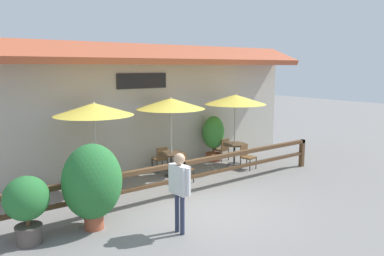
% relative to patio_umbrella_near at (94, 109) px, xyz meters
% --- Properties ---
extents(ground_plane, '(60.00, 60.00, 0.00)m').
position_rel_patio_umbrella_near_xyz_m(ground_plane, '(1.73, -2.70, -2.33)').
color(ground_plane, slate).
extents(building_facade, '(14.28, 1.49, 4.23)m').
position_rel_patio_umbrella_near_xyz_m(building_facade, '(1.73, 1.40, -0.16)').
color(building_facade, '#BCB7A8').
rests_on(building_facade, ground).
extents(patio_railing, '(10.40, 0.14, 0.95)m').
position_rel_patio_umbrella_near_xyz_m(patio_railing, '(1.73, -1.65, -1.63)').
color(patio_railing, brown).
rests_on(patio_railing, ground).
extents(patio_umbrella_near, '(2.14, 2.14, 2.54)m').
position_rel_patio_umbrella_near_xyz_m(patio_umbrella_near, '(0.00, 0.00, 0.00)').
color(patio_umbrella_near, '#B7B2A8').
rests_on(patio_umbrella_near, ground).
extents(dining_table_near, '(0.83, 0.83, 0.76)m').
position_rel_patio_umbrella_near_xyz_m(dining_table_near, '(0.00, -0.00, -1.72)').
color(dining_table_near, '#4C3826').
rests_on(dining_table_near, ground).
extents(chair_near_streetside, '(0.50, 0.50, 0.83)m').
position_rel_patio_umbrella_near_xyz_m(chair_near_streetside, '(-0.07, -0.62, -1.87)').
color(chair_near_streetside, brown).
rests_on(chair_near_streetside, ground).
extents(chair_near_wallside, '(0.43, 0.43, 0.83)m').
position_rel_patio_umbrella_near_xyz_m(chair_near_wallside, '(0.05, 0.62, -1.87)').
color(chair_near_wallside, brown).
rests_on(chair_near_wallside, ground).
extents(patio_umbrella_middle, '(2.14, 2.14, 2.54)m').
position_rel_patio_umbrella_near_xyz_m(patio_umbrella_middle, '(2.52, 0.07, 0.00)').
color(patio_umbrella_middle, '#B7B2A8').
rests_on(patio_umbrella_middle, ground).
extents(dining_table_middle, '(0.83, 0.83, 0.76)m').
position_rel_patio_umbrella_near_xyz_m(dining_table_middle, '(2.52, 0.07, -1.72)').
color(dining_table_middle, '#4C3826').
rests_on(dining_table_middle, ground).
extents(chair_middle_streetside, '(0.42, 0.42, 0.83)m').
position_rel_patio_umbrella_near_xyz_m(chair_middle_streetside, '(2.50, -0.64, -1.87)').
color(chair_middle_streetside, brown).
rests_on(chair_middle_streetside, ground).
extents(chair_middle_wallside, '(0.46, 0.46, 0.83)m').
position_rel_patio_umbrella_near_xyz_m(chair_middle_wallside, '(2.56, 0.78, -1.87)').
color(chair_middle_wallside, brown).
rests_on(chair_middle_wallside, ground).
extents(patio_umbrella_far, '(2.14, 2.14, 2.54)m').
position_rel_patio_umbrella_near_xyz_m(patio_umbrella_far, '(5.14, -0.05, 0.00)').
color(patio_umbrella_far, '#B7B2A8').
rests_on(patio_umbrella_far, ground).
extents(dining_table_far, '(0.83, 0.83, 0.76)m').
position_rel_patio_umbrella_near_xyz_m(dining_table_far, '(5.14, -0.05, -1.72)').
color(dining_table_far, '#4C3826').
rests_on(dining_table_far, ground).
extents(chair_far_streetside, '(0.49, 0.49, 0.83)m').
position_rel_patio_umbrella_near_xyz_m(chair_far_streetside, '(5.09, -0.73, -1.87)').
color(chair_far_streetside, brown).
rests_on(chair_far_streetside, ground).
extents(chair_far_wallside, '(0.45, 0.45, 0.83)m').
position_rel_patio_umbrella_near_xyz_m(chair_far_wallside, '(5.17, 0.62, -1.87)').
color(chair_far_wallside, brown).
rests_on(chair_far_wallside, ground).
extents(potted_plant_small_flowering, '(0.87, 0.79, 1.38)m').
position_rel_patio_umbrella_near_xyz_m(potted_plant_small_flowering, '(-2.29, -2.11, -1.50)').
color(potted_plant_small_flowering, '#564C47').
rests_on(potted_plant_small_flowering, ground).
extents(potted_plant_tall_tropical, '(1.28, 1.15, 1.87)m').
position_rel_patio_umbrella_near_xyz_m(potted_plant_tall_tropical, '(-0.99, -2.21, -1.30)').
color(potted_plant_tall_tropical, '#9E4C33').
rests_on(potted_plant_tall_tropical, ground).
extents(potted_plant_broad_leaf, '(0.83, 0.75, 1.67)m').
position_rel_patio_umbrella_near_xyz_m(potted_plant_broad_leaf, '(4.91, 0.85, -1.37)').
color(potted_plant_broad_leaf, '#9E4C33').
rests_on(potted_plant_broad_leaf, ground).
extents(pedestrian, '(0.25, 0.60, 1.72)m').
position_rel_patio_umbrella_near_xyz_m(pedestrian, '(0.37, -3.50, -1.22)').
color(pedestrian, '#2D334C').
rests_on(pedestrian, ground).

